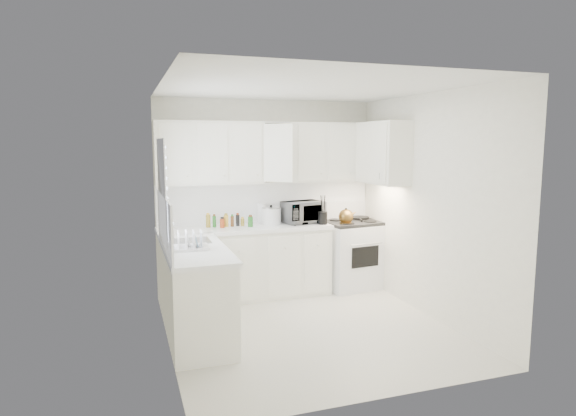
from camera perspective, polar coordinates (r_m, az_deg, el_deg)
name	(u,v)px	position (r m, az deg, el deg)	size (l,w,h in m)	color
floor	(308,328)	(5.60, 2.35, -13.72)	(3.20, 3.20, 0.00)	silver
ceiling	(310,87)	(5.24, 2.51, 13.79)	(3.20, 3.20, 0.00)	white
wall_back	(267,196)	(6.77, -2.43, 1.38)	(3.00, 3.00, 0.00)	white
wall_front	(384,239)	(3.84, 11.05, -3.60)	(3.00, 3.00, 0.00)	white
wall_left	(165,219)	(4.93, -14.06, -1.19)	(3.20, 3.20, 0.00)	white
wall_right	(429,206)	(5.97, 16.01, 0.24)	(3.20, 3.20, 0.00)	white
window_blinds	(163,190)	(5.25, -14.24, 2.08)	(0.06, 0.96, 1.06)	white
lower_cabinets_back	(245,264)	(6.54, -4.95, -6.44)	(2.22, 0.60, 0.90)	white
lower_cabinets_left	(195,294)	(5.35, -10.69, -9.76)	(0.60, 1.60, 0.90)	white
countertop_back	(245,228)	(6.43, -4.98, -2.36)	(2.24, 0.64, 0.05)	white
countertop_left	(195,250)	(5.23, -10.71, -4.78)	(0.64, 1.62, 0.05)	white
backsplash_back	(267,202)	(6.77, -2.40, 0.74)	(2.98, 0.02, 0.55)	white
backsplash_left	(165,223)	(5.14, -14.10, -1.68)	(0.02, 1.60, 0.55)	white
upper_cabinets_back	(271,183)	(6.59, -2.04, 2.96)	(3.00, 0.33, 0.80)	white
upper_cabinets_right	(382,184)	(6.55, 10.81, 2.80)	(0.33, 0.90, 0.80)	white
sink	(190,230)	(5.54, -11.25, -2.56)	(0.42, 0.38, 0.30)	gray
stove	(352,245)	(6.99, 7.45, -4.27)	(0.79, 0.64, 1.21)	white
tea_kettle	(346,215)	(6.69, 6.73, -0.87)	(0.25, 0.21, 0.23)	brown
frying_pan	(359,217)	(7.14, 8.23, -1.06)	(0.29, 0.48, 0.04)	black
microwave	(303,210)	(6.65, 1.74, -0.21)	(0.53, 0.29, 0.36)	gray
rice_cooker	(271,215)	(6.56, -1.97, -0.78)	(0.26, 0.26, 0.26)	white
paper_towel	(262,213)	(6.66, -3.08, -0.60)	(0.12, 0.12, 0.27)	white
utensil_crock	(323,209)	(6.56, 4.05, -0.16)	(0.13, 0.13, 0.40)	black
dish_rack	(189,239)	(5.14, -11.39, -3.53)	(0.39, 0.29, 0.21)	white
spice_left_0	(208,222)	(6.45, -9.24, -1.58)	(0.06, 0.06, 0.13)	olive
spice_left_1	(215,223)	(6.37, -8.44, -1.68)	(0.06, 0.06, 0.13)	#256F25
spice_left_2	(220,221)	(6.47, -7.93, -1.52)	(0.06, 0.06, 0.13)	#AB3E16
spice_left_3	(227,222)	(6.40, -7.12, -1.61)	(0.06, 0.06, 0.13)	gold
spice_left_4	(231,221)	(6.50, -6.63, -1.46)	(0.06, 0.06, 0.13)	brown
spice_left_5	(238,221)	(6.43, -5.81, -1.55)	(0.06, 0.06, 0.13)	black
spice_left_6	(242,220)	(6.54, -5.35, -1.39)	(0.06, 0.06, 0.13)	olive
spice_left_7	(249,221)	(6.47, -4.52, -1.48)	(0.06, 0.06, 0.13)	#256F25
sauce_right_0	(310,214)	(6.86, 2.57, -0.69)	(0.06, 0.06, 0.19)	#AB3E16
sauce_right_1	(315,214)	(6.82, 3.18, -0.74)	(0.06, 0.06, 0.19)	gold
sauce_right_2	(317,214)	(6.90, 3.42, -0.65)	(0.06, 0.06, 0.19)	brown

